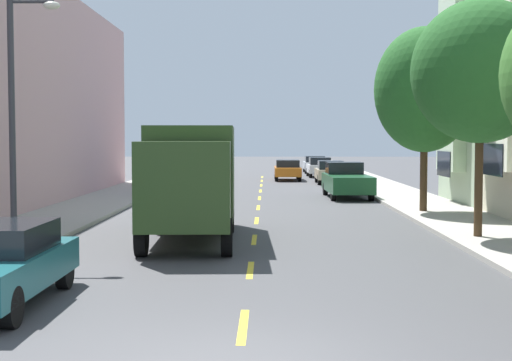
{
  "coord_description": "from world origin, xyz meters",
  "views": [
    {
      "loc": [
        0.38,
        -9.55,
        2.94
      ],
      "look_at": [
        -0.08,
        20.71,
        1.23
      ],
      "focal_mm": 52.52,
      "sensor_mm": 36.0,
      "label": 1
    }
  ],
  "objects": [
    {
      "name": "street_tree_third",
      "position": [
        6.4,
        19.29,
        4.79
      ],
      "size": [
        3.85,
        3.85,
        7.06
      ],
      "color": "#47331E",
      "rests_on": "sidewalk_right"
    },
    {
      "name": "parked_sedan_silver",
      "position": [
        4.4,
        53.9,
        0.75
      ],
      "size": [
        1.81,
        4.51,
        1.43
      ],
      "color": "#B2B5BA",
      "rests_on": "ground_plane"
    },
    {
      "name": "sidewalk_right",
      "position": [
        7.1,
        28.0,
        0.07
      ],
      "size": [
        3.2,
        120.0,
        0.14
      ],
      "primitive_type": "cube",
      "color": "#A39E93",
      "rests_on": "ground_plane"
    },
    {
      "name": "parked_pickup_navy",
      "position": [
        -4.23,
        28.54,
        0.83
      ],
      "size": [
        2.08,
        5.33,
        1.73
      ],
      "color": "navy",
      "rests_on": "ground_plane"
    },
    {
      "name": "delivery_box_truck",
      "position": [
        -1.81,
        12.09,
        1.88
      ],
      "size": [
        2.67,
        7.9,
        3.28
      ],
      "color": "#2D471E",
      "rests_on": "ground_plane"
    },
    {
      "name": "street_lamp",
      "position": [
        -5.94,
        9.37,
        3.86
      ],
      "size": [
        1.35,
        0.28,
        6.38
      ],
      "color": "#38383D",
      "rests_on": "sidewalk_left"
    },
    {
      "name": "parked_sedan_black",
      "position": [
        -4.34,
        49.92,
        0.75
      ],
      "size": [
        1.82,
        4.51,
        1.43
      ],
      "color": "black",
      "rests_on": "ground_plane"
    },
    {
      "name": "moving_orange_sedan",
      "position": [
        1.8,
        42.71,
        0.75
      ],
      "size": [
        1.8,
        4.5,
        1.43
      ],
      "color": "orange",
      "rests_on": "ground_plane"
    },
    {
      "name": "parked_pickup_forest",
      "position": [
        4.32,
        27.5,
        0.83
      ],
      "size": [
        2.14,
        5.35,
        1.73
      ],
      "color": "#194C28",
      "rests_on": "ground_plane"
    },
    {
      "name": "ground_plane",
      "position": [
        0.0,
        30.0,
        0.0
      ],
      "size": [
        160.0,
        160.0,
        0.0
      ],
      "primitive_type": "plane",
      "color": "#424244"
    },
    {
      "name": "street_tree_second",
      "position": [
        6.4,
        11.8,
        4.82
      ],
      "size": [
        3.91,
        3.91,
        6.73
      ],
      "color": "#47331E",
      "rests_on": "sidewalk_right"
    },
    {
      "name": "parked_hatchback_champagne",
      "position": [
        4.42,
        38.71,
        0.76
      ],
      "size": [
        1.75,
        4.0,
        1.5
      ],
      "color": "tan",
      "rests_on": "ground_plane"
    },
    {
      "name": "parked_hatchback_white",
      "position": [
        4.33,
        47.17,
        0.76
      ],
      "size": [
        1.82,
        4.03,
        1.5
      ],
      "color": "silver",
      "rests_on": "ground_plane"
    },
    {
      "name": "parked_sedan_sky",
      "position": [
        -4.24,
        42.22,
        0.75
      ],
      "size": [
        1.87,
        4.53,
        1.43
      ],
      "color": "#7A9EC6",
      "rests_on": "ground_plane"
    },
    {
      "name": "sidewalk_left",
      "position": [
        -7.1,
        28.0,
        0.07
      ],
      "size": [
        3.2,
        120.0,
        0.14
      ],
      "primitive_type": "cube",
      "color": "#A39E93",
      "rests_on": "ground_plane"
    },
    {
      "name": "parked_pickup_burgundy",
      "position": [
        -4.35,
        35.47,
        0.83
      ],
      "size": [
        2.07,
        5.33,
        1.73
      ],
      "color": "maroon",
      "rests_on": "ground_plane"
    },
    {
      "name": "lane_centerline_dashes",
      "position": [
        0.0,
        24.5,
        0.0
      ],
      "size": [
        0.14,
        47.2,
        0.01
      ],
      "color": "yellow",
      "rests_on": "ground_plane"
    }
  ]
}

